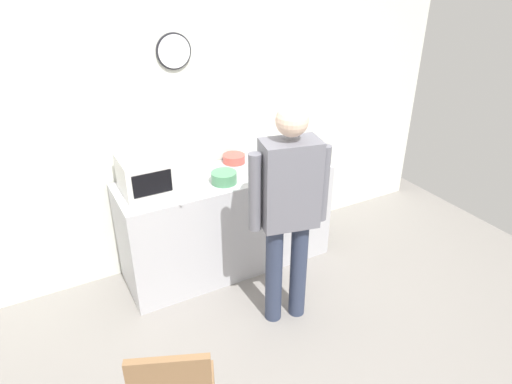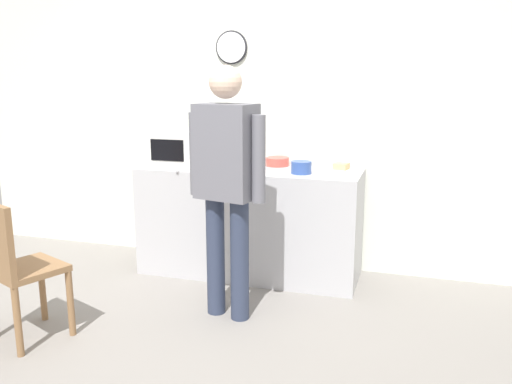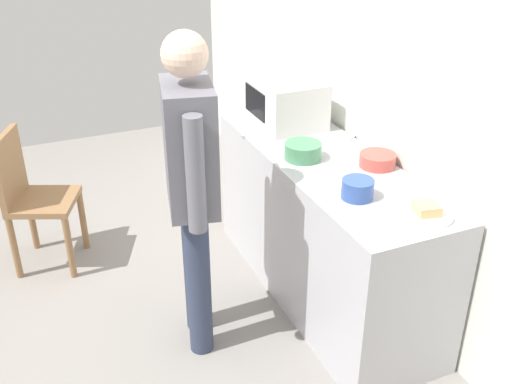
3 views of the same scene
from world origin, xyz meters
The scene contains 12 objects.
ground_plane centered at (0.00, 0.00, 0.00)m, with size 6.00×6.00×0.00m, color gray.
back_wall centered at (0.00, 1.60, 1.30)m, with size 5.40×0.13×2.60m.
kitchen_counter centered at (0.20, 1.22, 0.46)m, with size 1.86×0.62×0.92m, color #B7B7BC.
microwave centered at (-0.42, 1.25, 1.07)m, with size 0.50×0.39×0.30m.
sandwich_plate centered at (0.95, 1.33, 0.94)m, with size 0.26×0.26×0.07m.
salad_bowl centered at (0.38, 1.43, 0.96)m, with size 0.20×0.20×0.07m, color #C64C42.
cereal_bowl centered at (0.66, 1.13, 0.97)m, with size 0.16×0.16×0.10m, color #33519E.
mixing_bowl centered at (0.13, 1.09, 0.97)m, with size 0.21×0.21×0.09m, color #4C8E60.
fork_utensil centered at (-0.02, 1.50, 0.93)m, with size 0.17×0.02×0.01m, color silver.
spoon_utensil centered at (-0.30, 0.97, 0.93)m, with size 0.17×0.02×0.01m, color silver.
person_standing centered at (0.30, 0.37, 1.03)m, with size 0.58×0.32×1.75m.
wooden_chair centered at (-0.85, -0.37, 0.52)m, with size 0.52×0.52×0.94m.
Camera 2 is at (1.53, -2.96, 1.69)m, focal length 37.32 mm.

